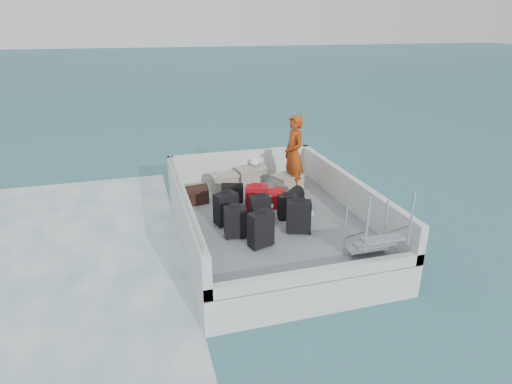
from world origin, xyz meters
TOP-DOWN VIEW (x-y plane):
  - ground at (0.00, 0.00)m, footprint 160.00×160.00m
  - wake_foam at (-4.80, 0.00)m, footprint 10.00×10.00m
  - ferry_hull at (0.00, 0.00)m, footprint 3.60×5.00m
  - deck at (0.00, 0.00)m, footprint 3.30×4.70m
  - deck_fittings at (0.35, -0.32)m, footprint 3.60×5.00m
  - suitcase_1 at (-0.90, -0.70)m, footprint 0.42×0.28m
  - suitcase_2 at (-0.94, -0.10)m, footprint 0.50×0.40m
  - suitcase_3 at (-0.55, -1.16)m, footprint 0.47×0.36m
  - suitcase_4 at (-0.32, -0.31)m, footprint 0.41×0.25m
  - suitcase_5 at (-0.24, 0.18)m, footprint 0.50×0.40m
  - suitcase_6 at (0.28, -0.83)m, footprint 0.51×0.40m
  - suitcase_7 at (0.27, -0.22)m, footprint 0.37×0.24m
  - suitcase_8 at (0.11, 0.54)m, footprint 0.76×0.51m
  - duffel_0 at (-1.36, 1.09)m, footprint 0.56×0.37m
  - duffel_1 at (-0.56, 0.99)m, footprint 0.53×0.42m
  - duffel_2 at (0.61, 0.29)m, footprint 0.56×0.56m
  - crate_0 at (-0.57, 1.72)m, footprint 0.61×0.45m
  - crate_1 at (0.10, 2.02)m, footprint 0.59×0.44m
  - crate_2 at (0.30, 2.20)m, footprint 0.62×0.49m
  - crate_3 at (0.83, 1.22)m, footprint 0.74×0.64m
  - yellow_bag at (1.23, 1.58)m, footprint 0.28×0.26m
  - white_bag at (0.30, 2.20)m, footprint 0.24×0.24m
  - passenger at (0.93, 1.20)m, footprint 0.46×0.68m

SIDE VIEW (x-z plane):
  - ground at x=0.00m, z-range 0.00..0.00m
  - wake_foam at x=-4.80m, z-range 0.00..0.00m
  - ferry_hull at x=0.00m, z-range 0.00..0.60m
  - deck at x=0.00m, z-range 0.60..0.62m
  - yellow_bag at x=1.23m, z-range 0.62..0.84m
  - suitcase_8 at x=0.11m, z-range 0.62..0.92m
  - duffel_0 at x=-1.36m, z-range 0.62..0.94m
  - duffel_1 at x=-0.56m, z-range 0.62..0.94m
  - duffel_2 at x=0.61m, z-range 0.62..0.94m
  - crate_1 at x=0.10m, z-range 0.62..0.95m
  - crate_2 at x=0.30m, z-range 0.62..0.95m
  - crate_0 at x=-0.57m, z-range 0.62..0.97m
  - crate_3 at x=0.83m, z-range 0.62..1.00m
  - suitcase_7 at x=0.27m, z-range 0.62..1.13m
  - suitcase_4 at x=-0.32m, z-range 0.62..1.20m
  - suitcase_1 at x=-0.90m, z-range 0.62..1.22m
  - suitcase_5 at x=-0.24m, z-range 0.62..1.23m
  - suitcase_6 at x=0.28m, z-range 0.62..1.24m
  - suitcase_2 at x=-0.94m, z-range 0.62..1.25m
  - suitcase_3 at x=-0.55m, z-range 0.62..1.26m
  - deck_fittings at x=0.35m, z-range 0.54..1.44m
  - white_bag at x=0.30m, z-range 0.95..1.13m
  - passenger at x=0.93m, z-range 0.62..2.41m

